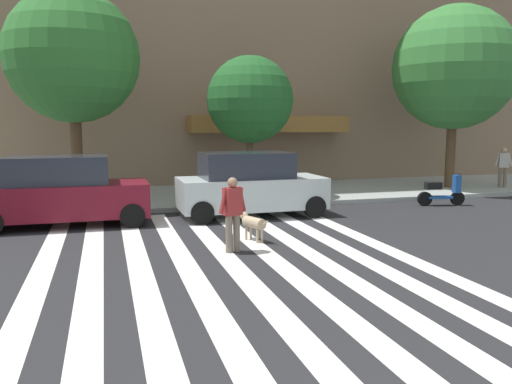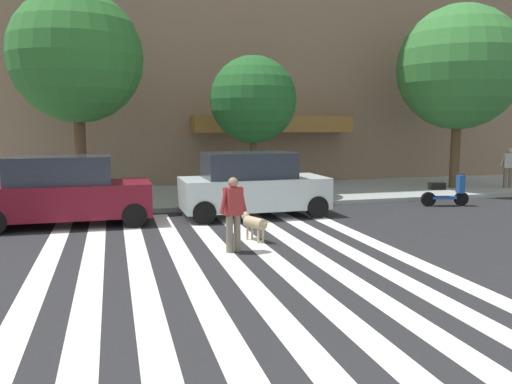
{
  "view_description": "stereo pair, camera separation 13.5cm",
  "coord_description": "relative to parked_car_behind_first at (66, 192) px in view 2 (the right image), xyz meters",
  "views": [
    {
      "loc": [
        -2.34,
        -1.81,
        2.8
      ],
      "look_at": [
        0.49,
        7.89,
        1.45
      ],
      "focal_mm": 36.42,
      "sensor_mm": 36.0,
      "label": 1
    },
    {
      "loc": [
        -2.21,
        -1.85,
        2.8
      ],
      "look_at": [
        0.49,
        7.89,
        1.45
      ],
      "focal_mm": 36.42,
      "sensor_mm": 36.0,
      "label": 2
    }
  ],
  "objects": [
    {
      "name": "ground_plane",
      "position": [
        3.48,
        -5.91,
        -0.93
      ],
      "size": [
        160.0,
        160.0,
        0.0
      ],
      "primitive_type": "plane",
      "color": "#232326"
    },
    {
      "name": "sidewalk_far",
      "position": [
        3.48,
        4.28,
        -0.86
      ],
      "size": [
        80.0,
        6.0,
        0.15
      ],
      "primitive_type": "cube",
      "color": "#959B98",
      "rests_on": "ground_plane"
    },
    {
      "name": "crosswalk_stripes",
      "position": [
        3.5,
        -5.91,
        -0.93
      ],
      "size": [
        7.65,
        13.76,
        0.01
      ],
      "color": "silver",
      "rests_on": "ground_plane"
    },
    {
      "name": "parked_car_behind_first",
      "position": [
        0.0,
        0.0,
        0.0
      ],
      "size": [
        4.43,
        1.9,
        1.91
      ],
      "color": "maroon",
      "rests_on": "ground_plane"
    },
    {
      "name": "parked_car_third_in_line",
      "position": [
        5.29,
        -0.0,
        0.01
      ],
      "size": [
        4.38,
        2.01,
        1.93
      ],
      "color": "#B3C0C1",
      "rests_on": "ground_plane"
    },
    {
      "name": "parked_scooter",
      "position": [
        12.08,
        0.09,
        -0.46
      ],
      "size": [
        1.62,
        0.61,
        1.11
      ],
      "color": "black",
      "rests_on": "ground_plane"
    },
    {
      "name": "street_tree_nearest",
      "position": [
        0.24,
        3.46,
        4.0
      ],
      "size": [
        4.34,
        4.34,
        6.97
      ],
      "color": "#4C3823",
      "rests_on": "sidewalk_far"
    },
    {
      "name": "street_tree_middle",
      "position": [
        6.19,
        3.19,
        2.68
      ],
      "size": [
        3.1,
        3.1,
        5.03
      ],
      "color": "#4C3823",
      "rests_on": "sidewalk_far"
    },
    {
      "name": "street_tree_further",
      "position": [
        14.8,
        3.36,
        4.05
      ],
      "size": [
        4.94,
        4.94,
        7.32
      ],
      "color": "#4C3823",
      "rests_on": "sidewalk_far"
    },
    {
      "name": "pedestrian_dog_walker",
      "position": [
        3.74,
        -4.15,
        -0.01
      ],
      "size": [
        0.69,
        0.36,
        1.64
      ],
      "color": "#6B6051",
      "rests_on": "ground_plane"
    },
    {
      "name": "dog_on_leash",
      "position": [
        4.45,
        -3.22,
        -0.49
      ],
      "size": [
        0.51,
        1.0,
        0.65
      ],
      "color": "tan",
      "rests_on": "ground_plane"
    },
    {
      "name": "pedestrian_bystander",
      "position": [
        16.89,
        2.7,
        0.14
      ],
      "size": [
        0.68,
        0.38,
        1.64
      ],
      "color": "#6B6051",
      "rests_on": "sidewalk_far"
    }
  ]
}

